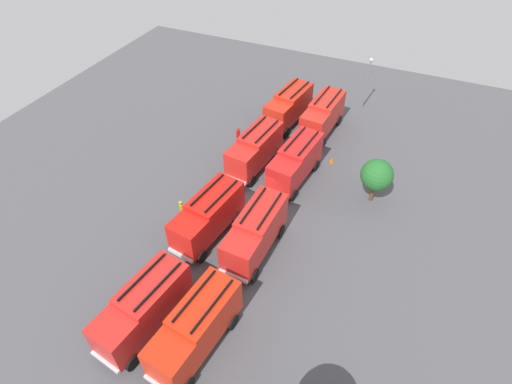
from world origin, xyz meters
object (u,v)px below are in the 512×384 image
object	(u,v)px
firefighter_2	(185,223)
firefighter_4	(181,209)
fire_truck_2	(208,215)
fire_truck_7	(196,328)
firefighter_3	(238,135)
lamppost	(368,79)
fire_truck_5	(295,161)
fire_truck_0	(289,106)
fire_truck_3	(143,307)
fire_truck_6	(255,232)
fire_truck_4	(323,115)
tree_0	(377,175)
traffic_cone_0	(332,160)
firefighter_1	(216,186)
fire_truck_1	(255,149)

from	to	relation	value
firefighter_2	firefighter_4	xyz separation A→B (m)	(-1.40, -1.22, -0.06)
fire_truck_2	fire_truck_7	distance (m)	9.74
firefighter_3	lamppost	size ratio (longest dim) A/B	0.28
fire_truck_5	firefighter_4	bearing A→B (deg)	-32.88
fire_truck_0	fire_truck_7	bearing A→B (deg)	16.41
fire_truck_3	fire_truck_6	bearing A→B (deg)	164.61
fire_truck_7	firefighter_3	world-z (taller)	fire_truck_7
fire_truck_3	fire_truck_4	distance (m)	27.40
fire_truck_5	tree_0	size ratio (longest dim) A/B	1.70
fire_truck_3	lamppost	distance (m)	34.92
fire_truck_2	fire_truck_4	xyz separation A→B (m)	(-18.11, 3.99, 0.00)
firefighter_3	tree_0	bearing A→B (deg)	51.30
fire_truck_7	firefighter_3	bearing A→B (deg)	-153.43
fire_truck_7	traffic_cone_0	distance (m)	22.45
fire_truck_4	lamppost	xyz separation A→B (m)	(-7.08, 2.99, 1.45)
fire_truck_5	fire_truck_0	bearing A→B (deg)	-149.30
firefighter_2	firefighter_4	bearing A→B (deg)	-56.14
fire_truck_3	firefighter_1	xyz separation A→B (m)	(-13.48, -1.90, -1.11)
fire_truck_6	traffic_cone_0	xyz separation A→B (m)	(-13.40, 2.44, -1.85)
fire_truck_1	lamppost	xyz separation A→B (m)	(-15.58, 7.14, 1.45)
firefighter_2	fire_truck_2	bearing A→B (deg)	-167.64
fire_truck_4	firefighter_2	xyz separation A→B (m)	(18.78, -5.89, -1.11)
fire_truck_3	fire_truck_7	xyz separation A→B (m)	(-0.15, 3.83, 0.00)
fire_truck_7	lamppost	world-z (taller)	lamppost
fire_truck_5	firefighter_4	xyz separation A→B (m)	(8.69, -7.15, -1.17)
fire_truck_0	firefighter_1	xyz separation A→B (m)	(13.93, -1.74, -1.11)
firefighter_1	fire_truck_7	bearing A→B (deg)	117.44
fire_truck_3	fire_truck_4	xyz separation A→B (m)	(-27.13, 3.81, 0.00)
firefighter_1	lamppost	world-z (taller)	lamppost
fire_truck_5	firefighter_3	bearing A→B (deg)	-106.79
fire_truck_5	fire_truck_4	bearing A→B (deg)	-173.14
fire_truck_3	fire_truck_4	size ratio (longest dim) A/B	1.01
firefighter_3	tree_0	distance (m)	15.30
fire_truck_5	fire_truck_6	world-z (taller)	same
fire_truck_1	lamppost	distance (m)	17.20
firefighter_3	lamppost	xyz separation A→B (m)	(-12.55, 10.42, 2.65)
fire_truck_0	fire_truck_4	size ratio (longest dim) A/B	1.01
fire_truck_3	fire_truck_6	distance (m)	9.82
traffic_cone_0	lamppost	size ratio (longest dim) A/B	0.10
fire_truck_3	lamppost	bearing A→B (deg)	177.35
tree_0	fire_truck_1	bearing A→B (deg)	-90.66
firefighter_1	firefighter_3	world-z (taller)	firefighter_1
firefighter_3	fire_truck_3	bearing A→B (deg)	-17.18
traffic_cone_0	fire_truck_5	bearing A→B (deg)	-33.19
fire_truck_5	firefighter_2	xyz separation A→B (m)	(10.09, -5.93, -1.11)
fire_truck_0	fire_truck_5	size ratio (longest dim) A/B	1.01
fire_truck_4	fire_truck_6	size ratio (longest dim) A/B	1.01
fire_truck_2	firefighter_4	bearing A→B (deg)	-95.04
fire_truck_4	tree_0	size ratio (longest dim) A/B	1.69
fire_truck_0	firefighter_3	xyz separation A→B (m)	(5.74, -3.45, -1.20)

